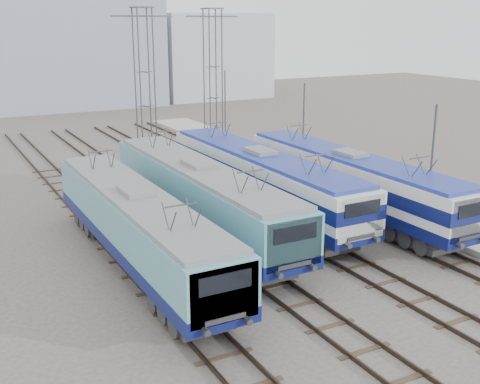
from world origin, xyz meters
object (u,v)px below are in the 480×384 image
locomotive_center_right (262,177)px  mast_mid (303,134)px  catenary_tower_west (145,84)px  catenary_tower_east (213,78)px  safety_cone (465,230)px  locomotive_far_left (138,224)px  mast_front (431,170)px  locomotive_far_right (351,178)px  mast_rear (225,111)px  locomotive_center_left (201,194)px

locomotive_center_right → mast_mid: mast_mid is taller
locomotive_center_right → catenary_tower_west: size_ratio=1.54×
locomotive_center_right → catenary_tower_east: (4.25, 15.14, 4.29)m
catenary_tower_east → safety_cone: 24.84m
locomotive_center_right → locomotive_far_left: bearing=-154.5°
locomotive_center_right → catenary_tower_west: (-2.25, 13.14, 4.29)m
locomotive_center_right → mast_mid: (6.35, 5.14, 1.15)m
mast_front → safety_cone: (0.85, -1.90, -2.92)m
locomotive_far_right → mast_rear: size_ratio=2.57×
locomotive_far_left → catenary_tower_west: (6.75, 17.42, 4.42)m
catenary_tower_east → mast_front: catenary_tower_east is taller
locomotive_center_right → mast_front: (6.35, -6.86, 1.15)m
catenary_tower_east → mast_front: bearing=-84.5°
locomotive_far_right → catenary_tower_east: 18.25m
locomotive_center_left → safety_cone: bearing=-32.4°
mast_rear → mast_front: bearing=-90.0°
catenary_tower_east → safety_cone: size_ratio=21.47×
mast_mid → safety_cone: size_ratio=12.52×
mast_mid → mast_rear: bearing=90.0°
mast_rear → locomotive_center_right: bearing=-110.3°
locomotive_center_left → locomotive_far_right: 9.09m
safety_cone → locomotive_center_left: bearing=147.6°
locomotive_center_left → mast_mid: mast_mid is taller
locomotive_center_left → mast_front: 12.24m
catenary_tower_east → mast_front: 22.32m
locomotive_far_left → mast_mid: mast_mid is taller
catenary_tower_west → safety_cone: size_ratio=21.47×
locomotive_far_left → locomotive_center_left: bearing=33.2°
catenary_tower_east → locomotive_center_left: bearing=-118.0°
locomotive_center_left → safety_cone: (11.70, -7.43, -1.72)m
mast_mid → safety_cone: (0.85, -13.90, -2.92)m
locomotive_far_left → locomotive_center_right: size_ratio=0.97×
locomotive_center_left → mast_rear: bearing=59.6°
locomotive_center_left → locomotive_far_left: bearing=-146.8°
mast_rear → locomotive_center_left: bearing=-120.4°
locomotive_far_left → locomotive_center_left: locomotive_center_left is taller
catenary_tower_east → mast_mid: 10.69m
mast_front → safety_cone: size_ratio=12.52×
locomotive_far_left → locomotive_center_right: (9.00, 4.29, 0.12)m
locomotive_far_left → locomotive_center_left: size_ratio=0.97×
locomotive_center_left → locomotive_center_right: 4.69m
locomotive_far_right → mast_rear: bearing=84.6°
locomotive_far_left → locomotive_center_left: 5.38m
locomotive_center_left → safety_cone: 13.97m
safety_cone → locomotive_far_right: bearing=113.6°
mast_rear → catenary_tower_east: bearing=-136.4°
catenary_tower_west → mast_front: catenary_tower_west is taller
locomotive_center_right → catenary_tower_west: catenary_tower_west is taller
catenary_tower_east → locomotive_far_right: bearing=-89.2°
locomotive_far_right → mast_front: size_ratio=2.57×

